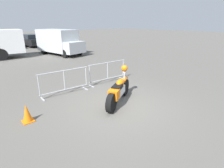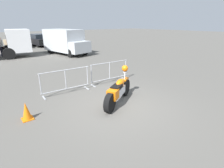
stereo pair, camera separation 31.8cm
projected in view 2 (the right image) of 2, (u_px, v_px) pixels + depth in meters
ground_plane at (118, 106)px, 6.57m from camera, size 120.00×120.00×0.00m
motorcycle at (118, 90)px, 6.68m from camera, size 2.14×1.32×1.33m
crowd_barrier_near at (66, 81)px, 7.56m from camera, size 2.20×0.55×1.07m
crowd_barrier_far at (110, 72)px, 8.94m from camera, size 2.20×0.55×1.07m
delivery_van at (65, 41)px, 16.83m from camera, size 2.88×5.28×2.31m
parked_car_tan at (16, 42)px, 21.13m from camera, size 2.17×4.23×1.37m
parked_car_black at (39, 40)px, 22.72m from camera, size 2.39×4.66×1.52m
pedestrian at (1, 46)px, 15.82m from camera, size 0.41×0.41×1.69m
planter_island at (66, 45)px, 20.05m from camera, size 3.23×3.23×1.20m
traffic_cone at (26, 111)px, 5.56m from camera, size 0.34×0.34×0.59m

